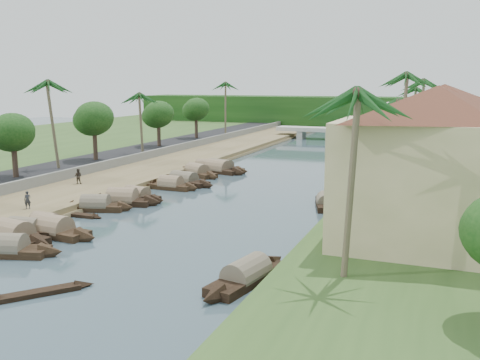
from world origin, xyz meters
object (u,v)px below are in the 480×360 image
(building_near, at_px, (434,167))
(sampan_1, at_px, (12,236))
(sampan_0, at_px, (4,249))
(bridge, at_px, (345,132))
(person_near, at_px, (28,200))

(building_near, xyz_separation_m, sampan_1, (-28.73, -5.79, -5.96))
(sampan_0, bearing_deg, bridge, 68.07)
(sampan_0, relative_size, person_near, 5.51)
(bridge, bearing_deg, sampan_0, -95.45)
(building_near, distance_m, sampan_0, 28.76)
(sampan_1, bearing_deg, bridge, 92.12)
(building_near, relative_size, sampan_0, 1.74)
(building_near, relative_size, person_near, 9.62)
(bridge, bearing_deg, building_near, -75.61)
(building_near, distance_m, sampan_1, 29.91)
(sampan_0, height_order, person_near, person_near)
(bridge, height_order, person_near, bridge)
(person_near, bearing_deg, sampan_1, -89.86)
(building_near, height_order, person_near, building_near)
(bridge, distance_m, sampan_0, 82.78)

